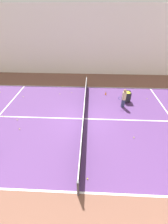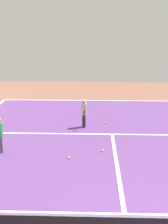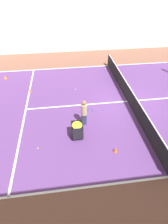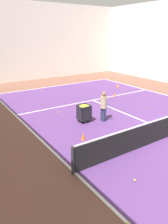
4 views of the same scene
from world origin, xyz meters
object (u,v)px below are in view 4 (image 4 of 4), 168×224
(training_cone_1, at_px, (118,86))
(coach_at_net, at_px, (104,104))
(ball_cart, at_px, (84,110))
(training_cone_0, at_px, (83,136))

(training_cone_1, bearing_deg, coach_at_net, -137.31)
(ball_cart, xyz_separation_m, training_cone_1, (6.86, 5.01, -0.54))
(coach_at_net, xyz_separation_m, training_cone_0, (-2.09, -1.23, -0.75))
(coach_at_net, bearing_deg, training_cone_1, 124.93)
(ball_cart, xyz_separation_m, training_cone_0, (-1.17, -1.70, -0.49))
(coach_at_net, relative_size, ball_cart, 1.72)
(ball_cart, height_order, training_cone_1, ball_cart)
(ball_cart, distance_m, training_cone_1, 8.51)
(coach_at_net, distance_m, training_cone_1, 8.13)
(ball_cart, distance_m, training_cone_0, 2.12)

